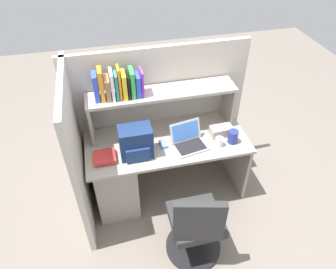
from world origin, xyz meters
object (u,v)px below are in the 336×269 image
at_px(computer_mouse, 163,144).
at_px(paper_cup, 219,142).
at_px(snack_canister, 233,137).
at_px(tissue_box, 221,131).
at_px(office_chair, 196,229).
at_px(laptop, 189,141).
at_px(backpack, 136,142).

distance_m(computer_mouse, paper_cup, 0.54).
bearing_deg(snack_canister, tissue_box, 119.26).
height_order(tissue_box, office_chair, office_chair).
bearing_deg(laptop, computer_mouse, 169.52).
height_order(snack_canister, office_chair, office_chair).
distance_m(backpack, snack_canister, 0.94).
xyz_separation_m(tissue_box, office_chair, (-0.48, -0.78, -0.39)).
xyz_separation_m(paper_cup, office_chair, (-0.41, -0.63, -0.38)).
height_order(backpack, paper_cup, backpack).
xyz_separation_m(laptop, snack_canister, (0.43, -0.06, 0.02)).
xyz_separation_m(backpack, tissue_box, (0.87, 0.09, -0.10)).
bearing_deg(tissue_box, computer_mouse, 179.90).
xyz_separation_m(computer_mouse, paper_cup, (0.53, -0.12, 0.03)).
relative_size(backpack, snack_canister, 2.26).
relative_size(laptop, paper_cup, 3.89).
xyz_separation_m(snack_canister, office_chair, (-0.56, -0.65, -0.40)).
bearing_deg(office_chair, laptop, -86.22).
xyz_separation_m(backpack, office_chair, (0.38, -0.69, -0.48)).
bearing_deg(snack_canister, paper_cup, -173.43).
relative_size(backpack, office_chair, 0.33).
bearing_deg(paper_cup, snack_canister, 6.57).
relative_size(computer_mouse, snack_canister, 0.77).
bearing_deg(laptop, paper_cup, -14.44).
height_order(laptop, backpack, backpack).
distance_m(paper_cup, tissue_box, 0.16).
bearing_deg(computer_mouse, tissue_box, -5.09).
height_order(computer_mouse, office_chair, office_chair).
distance_m(laptop, paper_cup, 0.30).
distance_m(laptop, office_chair, 0.81).
distance_m(laptop, tissue_box, 0.37).
xyz_separation_m(laptop, backpack, (-0.51, -0.02, 0.10)).
bearing_deg(tissue_box, backpack, -176.96).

